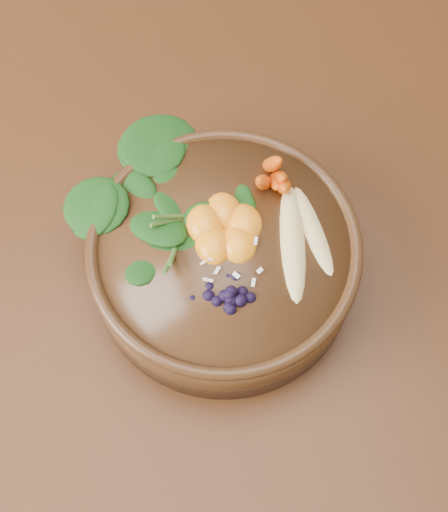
# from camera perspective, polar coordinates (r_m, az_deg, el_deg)

# --- Properties ---
(ground) EXTENTS (4.00, 4.00, 0.00)m
(ground) POSITION_cam_1_polar(r_m,az_deg,el_deg) (1.48, -4.06, -9.98)
(ground) COLOR #381E0F
(ground) RESTS_ON ground
(dining_table) EXTENTS (1.60, 0.90, 0.75)m
(dining_table) POSITION_cam_1_polar(r_m,az_deg,el_deg) (0.87, -6.83, 1.65)
(dining_table) COLOR #331C0C
(dining_table) RESTS_ON ground
(stoneware_bowl) EXTENTS (0.29, 0.29, 0.07)m
(stoneware_bowl) POSITION_cam_1_polar(r_m,az_deg,el_deg) (0.71, 0.00, -0.35)
(stoneware_bowl) COLOR #442914
(stoneware_bowl) RESTS_ON dining_table
(kale_heap) EXTENTS (0.19, 0.17, 0.04)m
(kale_heap) POSITION_cam_1_polar(r_m,az_deg,el_deg) (0.68, -3.76, 5.52)
(kale_heap) COLOR #154411
(kale_heap) RESTS_ON stoneware_bowl
(carrot_cluster) EXTENTS (0.06, 0.06, 0.07)m
(carrot_cluster) POSITION_cam_1_polar(r_m,az_deg,el_deg) (0.68, 3.55, 7.86)
(carrot_cluster) COLOR #D55911
(carrot_cluster) RESTS_ON stoneware_bowl
(banana_halves) EXTENTS (0.07, 0.15, 0.03)m
(banana_halves) POSITION_cam_1_polar(r_m,az_deg,el_deg) (0.67, 6.43, 2.10)
(banana_halves) COLOR #E0CC84
(banana_halves) RESTS_ON stoneware_bowl
(mandarin_cluster) EXTENTS (0.08, 0.09, 0.03)m
(mandarin_cluster) POSITION_cam_1_polar(r_m,az_deg,el_deg) (0.67, 0.05, 2.73)
(mandarin_cluster) COLOR orange
(mandarin_cluster) RESTS_ON stoneware_bowl
(blueberry_pile) EXTENTS (0.13, 0.10, 0.04)m
(blueberry_pile) POSITION_cam_1_polar(r_m,az_deg,el_deg) (0.64, 0.60, -2.72)
(blueberry_pile) COLOR black
(blueberry_pile) RESTS_ON stoneware_bowl
(coconut_flakes) EXTENTS (0.09, 0.07, 0.01)m
(coconut_flakes) POSITION_cam_1_polar(r_m,az_deg,el_deg) (0.66, 0.27, -0.33)
(coconut_flakes) COLOR white
(coconut_flakes) RESTS_ON stoneware_bowl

